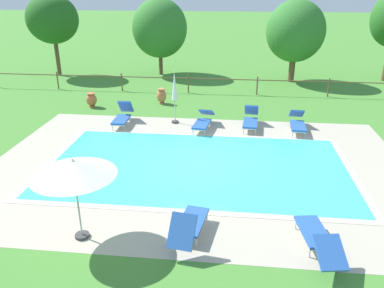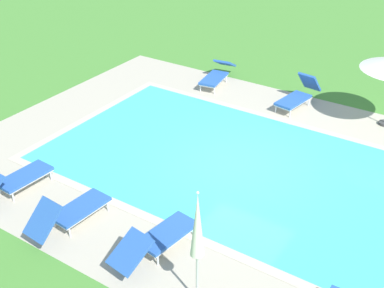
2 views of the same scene
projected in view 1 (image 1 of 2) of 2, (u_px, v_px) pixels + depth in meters
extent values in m
plane|color=#478433|center=(197.00, 166.00, 13.41)|extent=(160.00, 160.00, 0.00)
cube|color=#B2A893|center=(197.00, 166.00, 13.41)|extent=(14.53, 10.00, 0.01)
cube|color=#42CCD6|center=(197.00, 165.00, 13.40)|extent=(10.21, 5.68, 0.01)
cube|color=#C0B59F|center=(204.00, 135.00, 16.12)|extent=(10.69, 0.24, 0.01)
cube|color=#C0B59F|center=(187.00, 212.00, 10.69)|extent=(10.69, 0.24, 0.01)
cube|color=#C0B59F|center=(352.00, 173.00, 12.88)|extent=(0.24, 5.68, 0.01)
cube|color=#C0B59F|center=(54.00, 159.00, 13.93)|extent=(0.24, 5.68, 0.01)
cube|color=#2856A8|center=(298.00, 126.00, 16.22)|extent=(0.67, 1.33, 0.07)
cube|color=#2856A8|center=(297.00, 113.00, 17.05)|extent=(0.64, 0.78, 0.52)
cube|color=silver|center=(298.00, 127.00, 16.25)|extent=(0.64, 1.30, 0.04)
cylinder|color=silver|center=(305.00, 135.00, 15.75)|extent=(0.04, 0.04, 0.28)
cylinder|color=silver|center=(292.00, 134.00, 15.83)|extent=(0.04, 0.04, 0.28)
cylinder|color=silver|center=(302.00, 126.00, 16.76)|extent=(0.04, 0.04, 0.28)
cylinder|color=silver|center=(290.00, 125.00, 16.83)|extent=(0.04, 0.04, 0.28)
cube|color=#2856A8|center=(202.00, 124.00, 16.45)|extent=(0.77, 1.37, 0.07)
cube|color=#2856A8|center=(207.00, 112.00, 17.29)|extent=(0.70, 0.85, 0.46)
cube|color=silver|center=(202.00, 125.00, 16.47)|extent=(0.74, 1.34, 0.04)
cylinder|color=silver|center=(205.00, 133.00, 15.97)|extent=(0.04, 0.04, 0.28)
cylinder|color=silver|center=(193.00, 132.00, 16.08)|extent=(0.04, 0.04, 0.28)
cylinder|color=silver|center=(210.00, 124.00, 16.96)|extent=(0.04, 0.04, 0.28)
cylinder|color=silver|center=(199.00, 123.00, 17.07)|extent=(0.04, 0.04, 0.28)
cube|color=#2856A8|center=(250.00, 123.00, 16.58)|extent=(0.69, 1.34, 0.07)
cube|color=#2856A8|center=(251.00, 110.00, 17.34)|extent=(0.65, 0.71, 0.62)
cube|color=silver|center=(250.00, 124.00, 16.60)|extent=(0.66, 1.31, 0.04)
cylinder|color=silver|center=(256.00, 132.00, 16.10)|extent=(0.04, 0.04, 0.28)
cylinder|color=silver|center=(243.00, 131.00, 16.18)|extent=(0.04, 0.04, 0.28)
cylinder|color=silver|center=(256.00, 123.00, 17.10)|extent=(0.04, 0.04, 0.28)
cylinder|color=silver|center=(245.00, 122.00, 17.19)|extent=(0.04, 0.04, 0.28)
cube|color=#2856A8|center=(192.00, 221.00, 9.74)|extent=(0.79, 1.38, 0.07)
cube|color=#2856A8|center=(182.00, 231.00, 8.79)|extent=(0.68, 0.68, 0.68)
cube|color=silver|center=(192.00, 223.00, 9.76)|extent=(0.76, 1.35, 0.04)
cylinder|color=silver|center=(188.00, 214.00, 10.36)|extent=(0.04, 0.04, 0.28)
cylinder|color=silver|center=(207.00, 216.00, 10.23)|extent=(0.04, 0.04, 0.28)
cylinder|color=silver|center=(176.00, 238.00, 9.37)|extent=(0.04, 0.04, 0.28)
cylinder|color=silver|center=(197.00, 241.00, 9.25)|extent=(0.04, 0.04, 0.28)
cube|color=#2856A8|center=(121.00, 119.00, 17.00)|extent=(0.63, 1.31, 0.07)
cube|color=#2856A8|center=(126.00, 106.00, 17.73)|extent=(0.61, 0.63, 0.67)
cube|color=silver|center=(121.00, 121.00, 17.02)|extent=(0.60, 1.29, 0.04)
cylinder|color=silver|center=(124.00, 128.00, 16.54)|extent=(0.04, 0.04, 0.28)
cylinder|color=silver|center=(112.00, 127.00, 16.58)|extent=(0.04, 0.04, 0.28)
cylinder|color=silver|center=(130.00, 119.00, 17.55)|extent=(0.04, 0.04, 0.28)
cylinder|color=silver|center=(119.00, 119.00, 17.59)|extent=(0.04, 0.04, 0.28)
cube|color=#2856A8|center=(313.00, 231.00, 9.32)|extent=(0.79, 1.38, 0.07)
cube|color=#2856A8|center=(330.00, 252.00, 8.31)|extent=(0.71, 0.86, 0.44)
cube|color=silver|center=(313.00, 233.00, 9.34)|extent=(0.75, 1.34, 0.04)
cylinder|color=silver|center=(296.00, 225.00, 9.89)|extent=(0.04, 0.04, 0.28)
cylinder|color=silver|center=(315.00, 224.00, 9.91)|extent=(0.04, 0.04, 0.28)
cylinder|color=silver|center=(310.00, 252.00, 8.87)|extent=(0.04, 0.04, 0.28)
cylinder|color=silver|center=(331.00, 252.00, 8.89)|extent=(0.04, 0.04, 0.28)
cylinder|color=#383838|center=(82.00, 236.00, 9.63)|extent=(0.36, 0.36, 0.08)
cylinder|color=#B2B5B7|center=(78.00, 201.00, 9.23)|extent=(0.04, 0.04, 2.11)
cone|color=white|center=(73.00, 168.00, 8.89)|extent=(2.02, 2.02, 0.38)
sphere|color=white|center=(72.00, 160.00, 8.81)|extent=(0.06, 0.06, 0.06)
cylinder|color=#383838|center=(175.00, 122.00, 17.52)|extent=(0.32, 0.32, 0.08)
cylinder|color=#B2B5B7|center=(175.00, 111.00, 17.32)|extent=(0.04, 0.04, 1.11)
cone|color=white|center=(174.00, 85.00, 16.86)|extent=(0.25, 0.25, 1.26)
sphere|color=white|center=(174.00, 71.00, 16.61)|extent=(0.05, 0.05, 0.05)
cylinder|color=#C67547|center=(162.00, 103.00, 20.29)|extent=(0.28, 0.28, 0.08)
ellipsoid|color=#C67547|center=(161.00, 96.00, 20.14)|extent=(0.51, 0.51, 0.70)
cylinder|color=#C67547|center=(161.00, 89.00, 20.00)|extent=(0.38, 0.38, 0.06)
cylinder|color=#B7663D|center=(92.00, 106.00, 19.74)|extent=(0.30, 0.30, 0.08)
ellipsoid|color=#B7663D|center=(91.00, 100.00, 19.60)|extent=(0.54, 0.54, 0.63)
cylinder|color=#B7663D|center=(91.00, 94.00, 19.48)|extent=(0.41, 0.41, 0.06)
cylinder|color=brown|center=(58.00, 80.00, 22.93)|extent=(0.08, 0.08, 1.05)
cylinder|color=brown|center=(122.00, 82.00, 22.54)|extent=(0.08, 0.08, 1.05)
cylinder|color=brown|center=(188.00, 84.00, 22.14)|extent=(0.08, 0.08, 1.05)
cylinder|color=brown|center=(257.00, 86.00, 21.75)|extent=(0.08, 0.08, 1.05)
cylinder|color=brown|center=(329.00, 88.00, 21.35)|extent=(0.08, 0.08, 1.05)
cube|color=brown|center=(188.00, 78.00, 22.01)|extent=(23.60, 0.05, 0.05)
cylinder|color=brown|center=(57.00, 57.00, 26.10)|extent=(0.27, 0.27, 2.53)
ellipsoid|color=#235B1E|center=(52.00, 19.00, 25.15)|extent=(3.36, 3.36, 3.18)
cylinder|color=brown|center=(161.00, 62.00, 26.57)|extent=(0.26, 0.26, 1.65)
ellipsoid|color=#33752D|center=(160.00, 28.00, 25.68)|extent=(3.67, 3.67, 3.89)
cylinder|color=brown|center=(292.00, 68.00, 24.58)|extent=(0.38, 0.38, 1.74)
ellipsoid|color=#33752D|center=(296.00, 31.00, 23.69)|extent=(3.62, 3.62, 3.77)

